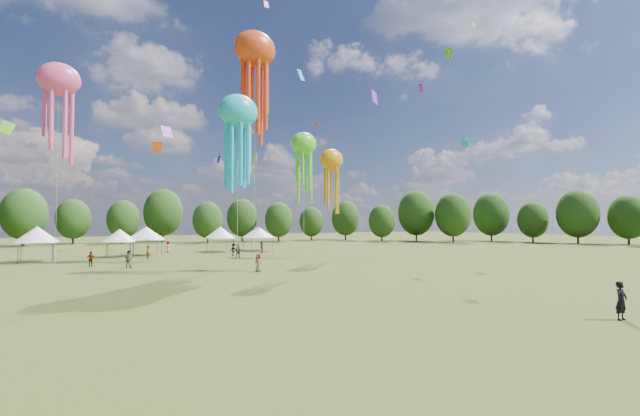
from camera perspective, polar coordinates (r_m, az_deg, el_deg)
ground at (r=19.03m, az=22.72°, el=-16.92°), size 300.00×300.00×0.00m
observer_main at (r=26.21m, az=36.31°, el=-10.34°), size 0.73×0.50×1.95m
spectator_near at (r=49.35m, az=-25.02°, el=-6.46°), size 1.16×1.13×1.88m
spectators_far at (r=59.45m, az=-14.40°, el=-5.81°), size 24.90×32.63×1.89m
festival_tents at (r=67.04m, az=-20.18°, el=-3.32°), size 36.79×10.43×4.44m
show_kites at (r=51.49m, az=-14.88°, el=13.84°), size 35.75×23.71×28.49m
small_kites at (r=60.38m, az=-15.08°, el=21.40°), size 65.15×60.60×46.15m
treeline at (r=74.26m, az=-22.58°, el=-0.60°), size 201.57×95.24×13.43m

